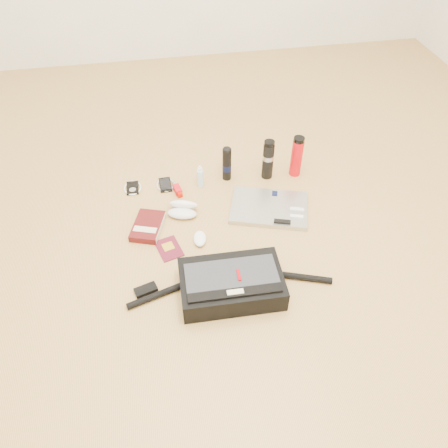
% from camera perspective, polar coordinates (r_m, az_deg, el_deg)
% --- Properties ---
extents(ground, '(4.00, 4.00, 0.00)m').
position_cam_1_polar(ground, '(2.03, 0.04, -2.36)').
color(ground, tan).
rests_on(ground, ground).
extents(messenger_bag, '(0.87, 0.27, 0.12)m').
position_cam_1_polar(messenger_bag, '(1.80, 0.90, -7.82)').
color(messenger_bag, black).
rests_on(messenger_bag, ground).
extents(laptop, '(0.44, 0.36, 0.04)m').
position_cam_1_polar(laptop, '(2.18, 5.94, 2.10)').
color(laptop, '#ACACAE').
rests_on(laptop, ground).
extents(book, '(0.19, 0.23, 0.04)m').
position_cam_1_polar(book, '(2.10, -9.89, -0.30)').
color(book, '#480E0F').
rests_on(book, ground).
extents(passport, '(0.13, 0.16, 0.01)m').
position_cam_1_polar(passport, '(2.01, -7.19, -3.18)').
color(passport, '#541020').
rests_on(passport, ground).
extents(mouse, '(0.07, 0.10, 0.03)m').
position_cam_1_polar(mouse, '(2.02, -3.18, -1.91)').
color(mouse, white).
rests_on(mouse, ground).
extents(sunglasses_case, '(0.17, 0.16, 0.08)m').
position_cam_1_polar(sunglasses_case, '(2.15, -5.41, 1.95)').
color(sunglasses_case, silver).
rests_on(sunglasses_case, ground).
extents(ipod, '(0.09, 0.10, 0.01)m').
position_cam_1_polar(ipod, '(2.34, -11.84, 4.63)').
color(ipod, black).
rests_on(ipod, ground).
extents(phone, '(0.09, 0.12, 0.01)m').
position_cam_1_polar(phone, '(2.34, -7.67, 5.12)').
color(phone, black).
rests_on(phone, ground).
extents(inhaler, '(0.05, 0.12, 0.03)m').
position_cam_1_polar(inhaler, '(2.29, -6.13, 4.56)').
color(inhaler, red).
rests_on(inhaler, ground).
extents(spray_bottle, '(0.04, 0.04, 0.13)m').
position_cam_1_polar(spray_bottle, '(2.29, -3.11, 6.11)').
color(spray_bottle, '#B3D9F4').
rests_on(spray_bottle, ground).
extents(aerosol_can, '(0.06, 0.06, 0.20)m').
position_cam_1_polar(aerosol_can, '(2.31, 0.38, 7.92)').
color(aerosol_can, black).
rests_on(aerosol_can, ground).
extents(thermos_black, '(0.06, 0.06, 0.22)m').
position_cam_1_polar(thermos_black, '(2.32, 5.78, 8.40)').
color(thermos_black, black).
rests_on(thermos_black, ground).
extents(thermos_red, '(0.08, 0.08, 0.23)m').
position_cam_1_polar(thermos_red, '(2.36, 9.47, 8.70)').
color(thermos_red, red).
rests_on(thermos_red, ground).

